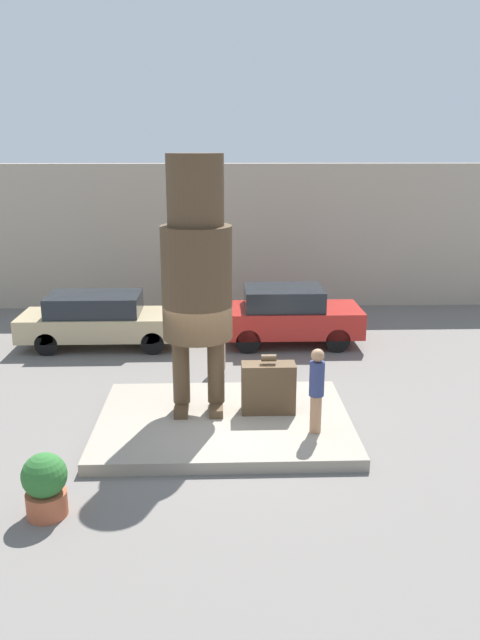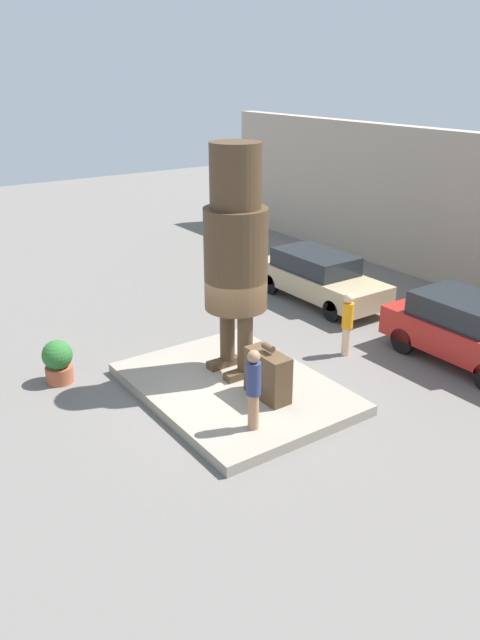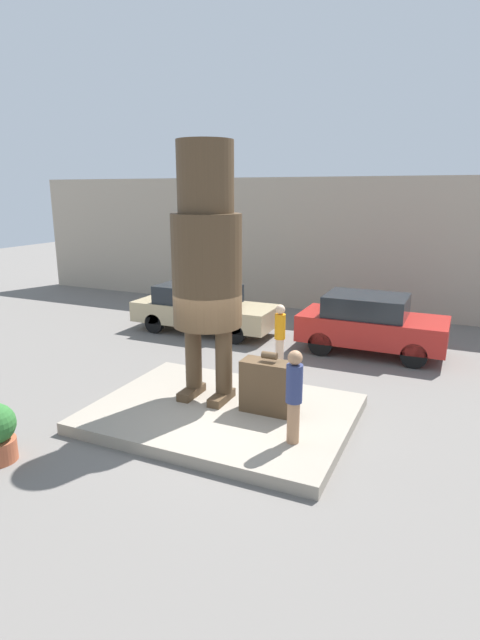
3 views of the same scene
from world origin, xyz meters
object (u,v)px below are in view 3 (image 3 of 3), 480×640
Objects in this scene: tourist at (294,393)px; worker_hivis at (280,333)px; statue_figure at (207,254)px; parked_car_red at (370,323)px; parked_car_tan at (203,308)px; giant_suitcase at (269,387)px.

worker_hivis is at bearing 112.96° from tourist.
statue_figure is 1.29× the size of parked_car_red.
tourist is at bearing -26.97° from statue_figure.
tourist is 8.20m from parked_car_tan.
worker_hivis is at bearing -132.69° from parked_car_red.
statue_figure is 3.33m from tourist.
parked_car_red reaches higher than giant_suitcase.
parked_car_red is 2.89m from worker_hivis.
tourist is 0.36× the size of parked_car_tan.
worker_hivis reaches higher than parked_car_tan.
tourist is (2.28, -1.16, -2.13)m from statue_figure.
parked_car_tan is 4.00m from worker_hivis.
parked_car_red reaches higher than parked_car_tan.
worker_hivis is (3.42, -2.06, 0.10)m from parked_car_tan.
parked_car_tan is (-2.95, 5.15, -2.48)m from statue_figure.
tourist is (0.84, -0.99, 0.39)m from giant_suitcase.
parked_car_red is (0.16, 6.37, -0.29)m from tourist.
statue_figure reaches higher than tourist.
parked_car_tan is (-4.39, 5.32, 0.04)m from giant_suitcase.
giant_suitcase is at bearing -73.56° from worker_hivis.
giant_suitcase is at bearing -100.52° from parked_car_red.
statue_figure is at bearing -98.82° from worker_hivis.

